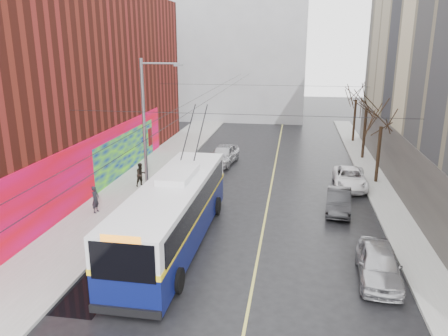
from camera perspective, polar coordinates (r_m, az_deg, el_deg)
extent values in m
plane|color=black|center=(18.78, -1.17, -15.66)|extent=(140.00, 140.00, 0.00)
cube|color=gray|center=(31.36, -11.68, -2.52)|extent=(4.00, 60.00, 0.15)
cube|color=gray|center=(30.01, 20.41, -4.07)|extent=(2.00, 60.00, 0.15)
cube|color=#BFB74C|center=(31.34, 6.15, -2.42)|extent=(0.12, 50.00, 0.01)
cube|color=#501810|center=(35.35, -23.57, 10.06)|extent=(12.00, 36.00, 14.00)
cube|color=#D30455|center=(29.82, -16.75, 0.02)|extent=(0.08, 28.00, 4.00)
cube|color=#04128A|center=(35.20, -12.47, 2.05)|extent=(0.06, 12.00, 3.20)
cube|color=#4C4742|center=(31.53, 21.81, 0.40)|extent=(0.06, 36.00, 4.00)
cube|color=gray|center=(61.38, 0.90, 15.20)|extent=(20.00, 12.00, 18.00)
cylinder|color=slate|center=(27.84, -10.35, 4.64)|extent=(0.20, 0.20, 9.00)
cube|color=#620E0F|center=(27.79, -9.63, 4.02)|extent=(0.04, 0.60, 1.10)
cylinder|color=slate|center=(26.97, -8.33, 13.38)|extent=(2.40, 0.10, 0.10)
cube|color=slate|center=(26.66, -6.00, 13.21)|extent=(0.50, 0.22, 0.12)
cylinder|color=black|center=(31.66, -3.15, 9.34)|extent=(0.02, 60.00, 0.02)
cylinder|color=black|center=(31.46, -1.34, 9.32)|extent=(0.02, 60.00, 0.02)
cylinder|color=black|center=(22.18, 1.54, 7.03)|extent=(18.00, 0.02, 0.02)
cylinder|color=black|center=(37.99, 4.86, 10.72)|extent=(18.00, 0.02, 0.02)
cylinder|color=black|center=(33.21, 19.50, 1.56)|extent=(0.24, 0.24, 4.20)
cylinder|color=black|center=(39.92, 17.85, 4.23)|extent=(0.24, 0.24, 4.48)
cylinder|color=black|center=(46.75, 16.65, 5.88)|extent=(0.24, 0.24, 4.37)
cube|color=black|center=(19.51, -18.24, -15.22)|extent=(2.56, 3.33, 0.01)
ellipsoid|color=slate|center=(23.83, -1.46, 10.16)|extent=(0.44, 0.20, 0.12)
ellipsoid|color=slate|center=(26.74, -1.07, 10.62)|extent=(0.44, 0.20, 0.12)
ellipsoid|color=slate|center=(28.23, -1.90, 9.96)|extent=(0.44, 0.20, 0.12)
cube|color=#091047|center=(22.29, -6.57, -7.47)|extent=(2.91, 12.89, 1.61)
cube|color=silver|center=(21.74, -6.69, -3.84)|extent=(2.91, 12.89, 1.39)
cube|color=yellow|center=(21.99, -6.63, -5.55)|extent=(2.95, 12.94, 0.24)
cube|color=black|center=(16.25, -13.16, -11.93)|extent=(2.47, 0.07, 1.50)
cube|color=black|center=(27.73, -2.96, 0.29)|extent=(2.47, 0.07, 1.29)
cube|color=black|center=(22.21, -10.20, -3.86)|extent=(0.15, 11.79, 1.07)
cube|color=black|center=(21.44, -3.04, -4.35)|extent=(0.15, 11.79, 1.07)
cube|color=silver|center=(22.45, -6.00, -0.87)|extent=(1.53, 3.23, 0.32)
cube|color=black|center=(17.23, -12.78, -17.85)|extent=(2.79, 0.15, 0.32)
cylinder|color=black|center=(19.36, -14.23, -13.33)|extent=(0.33, 1.08, 1.07)
cylinder|color=black|center=(18.48, -6.03, -14.39)|extent=(0.33, 1.08, 1.07)
cylinder|color=black|center=(26.66, -6.86, -4.59)|extent=(0.33, 1.08, 1.07)
cylinder|color=black|center=(26.03, -0.94, -4.99)|extent=(0.33, 1.08, 1.07)
cylinder|color=black|center=(25.69, -4.66, 4.89)|extent=(0.10, 3.73, 2.64)
cylinder|color=black|center=(25.52, -3.02, 4.85)|extent=(0.10, 3.73, 2.64)
imported|color=#A3A4A8|center=(20.28, 19.55, -11.72)|extent=(2.00, 4.43, 1.48)
imported|color=#27272A|center=(27.37, 14.74, -4.17)|extent=(1.79, 4.18, 1.34)
imported|color=white|center=(32.16, 16.11, -1.25)|extent=(2.36, 4.87, 1.33)
imported|color=#A2A2A6|center=(36.81, -0.09, 1.77)|extent=(2.51, 4.98, 1.63)
imported|color=black|center=(26.98, -16.45, -3.94)|extent=(0.45, 0.63, 1.62)
imported|color=black|center=(31.12, -10.78, -0.86)|extent=(1.00, 1.03, 1.67)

